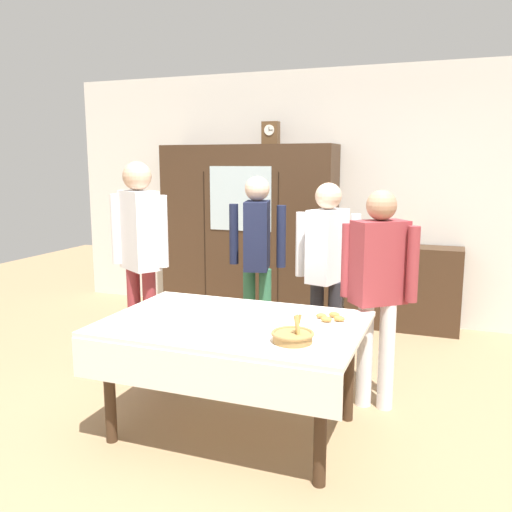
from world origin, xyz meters
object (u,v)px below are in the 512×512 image
object	(u,v)px
bookshelf_low	(403,288)
tea_cup_near_right	(229,313)
spoon_far_left	(220,310)
tea_cup_near_left	(217,320)
wall_cabinet	(248,231)
dining_table	(232,338)
book_stack	(405,241)
tea_cup_center	(249,307)
person_near_right_end	(327,260)
tea_cup_front_edge	(153,328)
pastry_plate	(331,319)
person_behind_table_right	(257,249)
spoon_mid_left	(286,325)
bread_basket	(293,336)
person_beside_shelf	(379,279)
mantel_clock	(271,133)
tea_cup_back_edge	(173,302)
person_behind_table_left	(140,244)

from	to	relation	value
bookshelf_low	tea_cup_near_right	size ratio (longest dim) A/B	8.83
tea_cup_near_right	spoon_far_left	size ratio (longest dim) A/B	1.09
tea_cup_near_left	wall_cabinet	bearing A→B (deg)	107.28
dining_table	book_stack	xyz separation A→B (m)	(0.80, 2.64, 0.29)
book_stack	tea_cup_center	bearing A→B (deg)	-108.60
tea_cup_near_right	person_near_right_end	distance (m)	1.16
tea_cup_near_left	tea_cup_front_edge	world-z (taller)	same
pastry_plate	tea_cup_center	bearing A→B (deg)	175.23
wall_cabinet	person_behind_table_right	distance (m)	1.32
spoon_mid_left	tea_cup_near_left	bearing A→B (deg)	-165.64
bread_basket	person_beside_shelf	distance (m)	0.99
wall_cabinet	mantel_clock	distance (m)	1.10
person_beside_shelf	mantel_clock	bearing A→B (deg)	127.17
tea_cup_near_right	pastry_plate	size ratio (longest dim) A/B	0.46
mantel_clock	pastry_plate	xyz separation A→B (m)	(1.21, -2.35, -1.28)
spoon_far_left	person_near_right_end	size ratio (longest dim) A/B	0.08
mantel_clock	tea_cup_near_left	world-z (taller)	mantel_clock
person_beside_shelf	book_stack	bearing A→B (deg)	89.95
dining_table	tea_cup_back_edge	bearing A→B (deg)	157.78
tea_cup_center	person_beside_shelf	distance (m)	0.91
dining_table	tea_cup_back_edge	world-z (taller)	tea_cup_back_edge
bread_basket	person_behind_table_right	bearing A→B (deg)	116.65
book_stack	spoon_far_left	xyz separation A→B (m)	(-0.98, -2.42, -0.19)
dining_table	person_beside_shelf	size ratio (longest dim) A/B	1.04
wall_cabinet	person_behind_table_left	bearing A→B (deg)	-97.30
book_stack	tea_cup_center	distance (m)	2.49
bookshelf_low	spoon_far_left	world-z (taller)	bookshelf_low
tea_cup_back_edge	bread_basket	world-z (taller)	bread_basket
bread_basket	person_behind_table_right	world-z (taller)	person_behind_table_right
person_behind_table_right	spoon_mid_left	bearing A→B (deg)	-62.79
bread_basket	spoon_far_left	size ratio (longest dim) A/B	2.02
tea_cup_near_right	pastry_plate	world-z (taller)	tea_cup_near_right
tea_cup_back_edge	person_behind_table_right	distance (m)	1.21
person_behind_table_left	tea_cup_center	bearing A→B (deg)	-22.53
bookshelf_low	person_behind_table_left	distance (m)	2.77
bookshelf_low	tea_cup_near_right	world-z (taller)	bookshelf_low
person_behind_table_right	person_near_right_end	world-z (taller)	person_behind_table_right
wall_cabinet	tea_cup_front_edge	world-z (taller)	wall_cabinet
bread_basket	person_behind_table_right	size ratio (longest dim) A/B	0.15
bookshelf_low	spoon_mid_left	distance (m)	2.64
dining_table	tea_cup_back_edge	distance (m)	0.59
person_behind_table_left	wall_cabinet	bearing A→B (deg)	82.70
tea_cup_center	tea_cup_near_right	bearing A→B (deg)	-112.02
dining_table	wall_cabinet	size ratio (longest dim) A/B	0.82
mantel_clock	person_behind_table_right	distance (m)	1.62
tea_cup_back_edge	pastry_plate	world-z (taller)	tea_cup_back_edge
spoon_far_left	person_behind_table_right	world-z (taller)	person_behind_table_right
pastry_plate	spoon_mid_left	world-z (taller)	pastry_plate
bread_basket	spoon_mid_left	xyz separation A→B (m)	(-0.12, 0.27, -0.03)
wall_cabinet	tea_cup_front_edge	xyz separation A→B (m)	(0.55, -2.93, -0.19)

